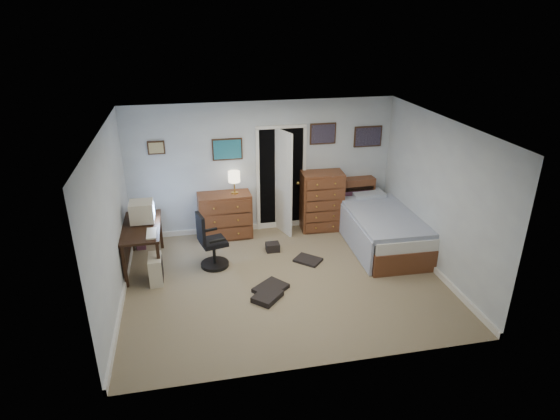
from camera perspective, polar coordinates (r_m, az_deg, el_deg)
The scene contains 15 objects.
floor at distance 7.58m, azimuth 0.56°, elevation -8.61°, with size 5.00×4.00×0.02m, color gray.
computer_desk at distance 8.03m, azimuth -17.06°, elevation -3.02°, with size 0.61×1.30×0.75m.
crt_monitor at distance 8.01m, azimuth -16.48°, elevation -0.21°, with size 0.39×0.36×0.36m.
keyboard at distance 7.61m, azimuth -15.40°, elevation -2.78°, with size 0.15×0.40×0.02m, color beige.
pc_tower at distance 7.68m, azimuth -14.89°, elevation -7.00°, with size 0.21×0.42×0.45m.
office_chair at distance 7.85m, azimuth -8.46°, elevation -4.42°, with size 0.57×0.57×0.98m.
media_stack at distance 8.71m, azimuth -16.81°, elevation -2.08°, with size 0.16×0.16×0.82m, color maroon.
low_dresser at distance 8.84m, azimuth -6.72°, elevation -0.66°, with size 0.97×0.49×0.86m, color brown.
table_lamp at distance 8.58m, azimuth -5.61°, elevation 3.97°, with size 0.22×0.22×0.42m.
doorway at distance 9.23m, azimuth -0.25°, elevation 4.37°, with size 0.96×1.12×2.05m.
tall_dresser at distance 9.08m, azimuth 5.10°, elevation 1.09°, with size 0.79×0.46×1.16m, color brown.
headboard_bookcase at distance 9.37m, azimuth 8.22°, elevation 1.17°, with size 1.07×0.33×0.95m.
bed at distance 8.70m, azimuth 12.26°, elevation -2.13°, with size 1.24×2.23×0.72m.
wall_posters at distance 8.78m, azimuth 1.55°, elevation 8.45°, with size 4.38×0.04×0.60m.
floor_clutter at distance 7.57m, azimuth -0.41°, elevation -8.18°, with size 1.42×1.84×0.15m.
Camera 1 is at (-1.36, -6.29, 4.00)m, focal length 30.00 mm.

